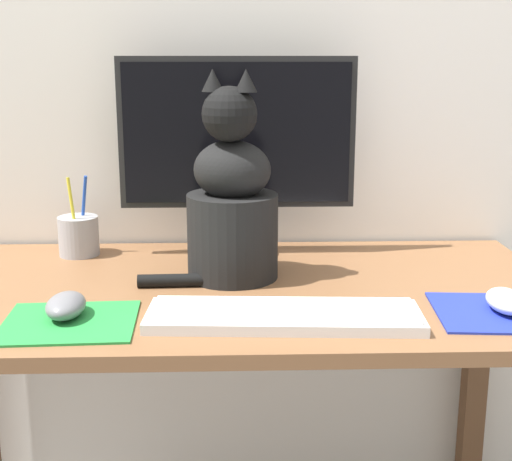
{
  "coord_description": "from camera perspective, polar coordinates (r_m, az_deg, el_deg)",
  "views": [
    {
      "loc": [
        0.01,
        -1.28,
        1.16
      ],
      "look_at": [
        0.05,
        -0.07,
        0.86
      ],
      "focal_mm": 50.0,
      "sensor_mm": 36.0,
      "label": 1
    }
  ],
  "objects": [
    {
      "name": "keyboard",
      "position": [
        1.16,
        2.24,
        -6.81
      ],
      "size": [
        0.45,
        0.16,
        0.02
      ],
      "rotation": [
        0.0,
        0.0,
        -0.06
      ],
      "color": "silver",
      "rests_on": "desk"
    },
    {
      "name": "cat",
      "position": [
        1.36,
        -1.97,
        2.2
      ],
      "size": [
        0.29,
        0.22,
        0.4
      ],
      "rotation": [
        0.0,
        0.0,
        -0.32
      ],
      "color": "black",
      "rests_on": "desk"
    },
    {
      "name": "computer_mouse_left",
      "position": [
        1.21,
        -14.97,
        -5.82
      ],
      "size": [
        0.06,
        0.1,
        0.04
      ],
      "color": "slate",
      "rests_on": "mousepad_left"
    },
    {
      "name": "mousepad_left",
      "position": [
        1.2,
        -14.7,
        -7.12
      ],
      "size": [
        0.22,
        0.2,
        0.0
      ],
      "rotation": [
        0.0,
        0.0,
        0.04
      ],
      "color": "#238438",
      "rests_on": "desk"
    },
    {
      "name": "desk",
      "position": [
        1.38,
        -2.22,
        -8.75
      ],
      "size": [
        1.26,
        0.64,
        0.74
      ],
      "color": "brown",
      "rests_on": "ground_plane"
    },
    {
      "name": "mousepad_right",
      "position": [
        1.27,
        19.0,
        -6.24
      ],
      "size": [
        0.23,
        0.21,
        0.0
      ],
      "rotation": [
        0.0,
        0.0,
        -0.08
      ],
      "color": "#1E2D9E",
      "rests_on": "desk"
    },
    {
      "name": "computer_mouse_right",
      "position": [
        1.27,
        19.43,
        -5.35
      ],
      "size": [
        0.06,
        0.1,
        0.04
      ],
      "color": "white",
      "rests_on": "mousepad_right"
    },
    {
      "name": "wall_back",
      "position": [
        1.63,
        -2.36,
        16.98
      ],
      "size": [
        7.0,
        0.04,
        2.5
      ],
      "color": "silver",
      "rests_on": "ground_plane"
    },
    {
      "name": "pen_cup",
      "position": [
        1.59,
        -14.0,
        -0.38
      ],
      "size": [
        0.09,
        0.09,
        0.17
      ],
      "color": "#99999E",
      "rests_on": "desk"
    },
    {
      "name": "monitor",
      "position": [
        1.51,
        -1.51,
        6.8
      ],
      "size": [
        0.5,
        0.17,
        0.42
      ],
      "color": "black",
      "rests_on": "desk"
    }
  ]
}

